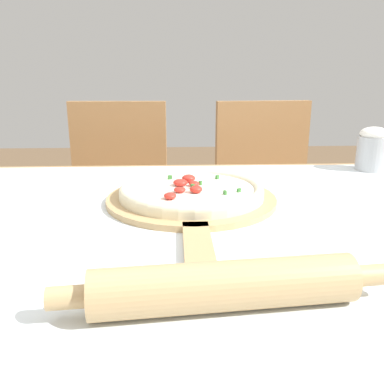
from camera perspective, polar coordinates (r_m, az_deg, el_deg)
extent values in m
cube|color=#A87F51|center=(0.78, 1.74, -4.91)|extent=(1.22, 0.97, 0.03)
cylinder|color=#A87F51|center=(1.42, -23.52, -12.51)|extent=(0.06, 0.06, 0.71)
cylinder|color=#A87F51|center=(1.46, 23.13, -11.59)|extent=(0.06, 0.06, 0.71)
cube|color=silver|center=(0.77, 1.75, -3.71)|extent=(1.14, 0.89, 0.00)
cylinder|color=tan|center=(0.86, -0.09, -0.97)|extent=(0.36, 0.36, 0.01)
cube|color=tan|center=(0.63, 0.87, -7.62)|extent=(0.04, 0.19, 0.01)
cylinder|color=tan|center=(0.55, 1.44, -11.56)|extent=(0.05, 0.05, 0.01)
cylinder|color=beige|center=(0.86, -0.09, -0.08)|extent=(0.30, 0.30, 0.02)
torus|color=beige|center=(0.86, -0.09, 0.43)|extent=(0.30, 0.30, 0.02)
cylinder|color=white|center=(0.86, -0.09, 0.53)|extent=(0.26, 0.26, 0.00)
ellipsoid|color=red|center=(0.87, 0.30, 1.19)|extent=(0.02, 0.02, 0.01)
ellipsoid|color=red|center=(0.82, -1.73, 0.33)|extent=(0.02, 0.02, 0.01)
ellipsoid|color=red|center=(0.82, 0.57, 0.39)|extent=(0.03, 0.03, 0.01)
ellipsoid|color=red|center=(0.90, -0.49, 1.94)|extent=(0.03, 0.03, 0.02)
ellipsoid|color=red|center=(0.87, -1.65, 1.35)|extent=(0.03, 0.03, 0.01)
ellipsoid|color=red|center=(0.78, -3.10, -0.55)|extent=(0.02, 0.02, 0.01)
cube|color=#387533|center=(0.81, 4.65, -0.09)|extent=(0.01, 0.01, 0.01)
cube|color=#387533|center=(0.83, 6.60, 0.24)|extent=(0.01, 0.01, 0.01)
cube|color=#387533|center=(0.88, 1.52, 1.23)|extent=(0.01, 0.01, 0.01)
cube|color=#387533|center=(0.93, 3.56, 2.10)|extent=(0.01, 0.01, 0.01)
cube|color=#387533|center=(0.92, -3.12, 2.08)|extent=(0.01, 0.01, 0.01)
cube|color=#387533|center=(0.85, 0.12, 0.78)|extent=(0.01, 0.01, 0.01)
cube|color=#387533|center=(0.88, 1.06, 1.33)|extent=(0.01, 0.01, 0.01)
cylinder|color=tan|center=(0.48, 4.77, -12.98)|extent=(0.31, 0.09, 0.06)
cylinder|color=tan|center=(0.47, -17.05, -13.96)|extent=(0.05, 0.03, 0.03)
cylinder|color=tan|center=(0.54, 23.52, -10.67)|extent=(0.05, 0.03, 0.03)
cube|color=#A37547|center=(1.56, -10.78, -4.82)|extent=(0.41, 0.41, 0.02)
cube|color=#A37547|center=(1.67, -10.15, 4.87)|extent=(0.38, 0.05, 0.44)
cylinder|color=#A37547|center=(1.56, -17.36, -14.81)|extent=(0.04, 0.04, 0.44)
cylinder|color=#A37547|center=(1.50, -5.12, -15.35)|extent=(0.04, 0.04, 0.44)
cylinder|color=#A37547|center=(1.83, -14.56, -9.70)|extent=(0.04, 0.04, 0.44)
cylinder|color=#A37547|center=(1.78, -4.34, -9.94)|extent=(0.04, 0.04, 0.44)
cube|color=#A37547|center=(1.59, 11.27, -4.47)|extent=(0.43, 0.43, 0.02)
cube|color=#A37547|center=(1.69, 9.74, 5.04)|extent=(0.38, 0.07, 0.44)
cylinder|color=#A37547|center=(1.51, 6.80, -15.21)|extent=(0.04, 0.04, 0.44)
cylinder|color=#A37547|center=(1.61, 18.24, -13.78)|extent=(0.04, 0.04, 0.44)
cylinder|color=#A37547|center=(1.78, 4.23, -9.92)|extent=(0.04, 0.04, 0.44)
cylinder|color=#A37547|center=(1.87, 14.01, -9.07)|extent=(0.04, 0.04, 0.44)
cylinder|color=#B2B7BC|center=(1.25, 23.94, 4.97)|extent=(0.08, 0.08, 0.09)
ellipsoid|color=white|center=(1.24, 24.23, 7.46)|extent=(0.08, 0.08, 0.04)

